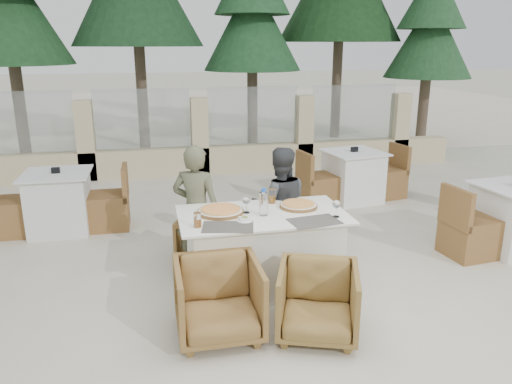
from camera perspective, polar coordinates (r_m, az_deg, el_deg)
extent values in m
plane|color=beige|center=(4.96, 0.00, -11.39)|extent=(80.00, 80.00, 0.00)
cube|color=beige|center=(18.45, -9.53, 9.10)|extent=(30.00, 16.00, 0.01)
cone|color=#1E4723|center=(11.57, -26.43, 17.03)|extent=(2.42, 2.42, 5.50)
cone|color=#224F29|center=(11.73, -0.44, 17.41)|extent=(2.20, 2.20, 5.00)
cone|color=#24512A|center=(12.56, 19.15, 15.34)|extent=(1.98, 1.98, 4.50)
cube|color=#4F4B44|center=(4.42, -3.23, -4.00)|extent=(0.50, 0.38, 0.00)
cube|color=#544E48|center=(4.58, 6.69, -3.34)|extent=(0.49, 0.36, 0.00)
cylinder|color=orange|center=(4.77, -4.07, -2.11)|extent=(0.49, 0.49, 0.06)
cylinder|color=#CB621B|center=(4.95, 4.87, -1.49)|extent=(0.38, 0.38, 0.05)
cylinder|color=#A7C0DB|center=(4.67, 0.86, -1.13)|extent=(0.09, 0.09, 0.26)
cylinder|color=orange|center=(4.42, -6.70, -3.19)|extent=(0.08, 0.08, 0.13)
cylinder|color=orange|center=(5.05, 1.84, -0.47)|extent=(0.09, 0.09, 0.15)
imported|color=olive|center=(5.56, -5.66, -5.25)|extent=(0.75, 0.76, 0.53)
imported|color=#9A6738|center=(5.55, 2.62, -5.22)|extent=(0.71, 0.72, 0.53)
imported|color=olive|center=(4.17, -4.29, -12.16)|extent=(0.69, 0.71, 0.64)
imported|color=olive|center=(4.20, 7.05, -12.32)|extent=(0.83, 0.84, 0.60)
imported|color=#5A5B42|center=(5.19, -6.84, -2.01)|extent=(0.59, 0.50, 1.36)
imported|color=#3E4044|center=(5.37, 2.72, -1.65)|extent=(0.68, 0.56, 1.30)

